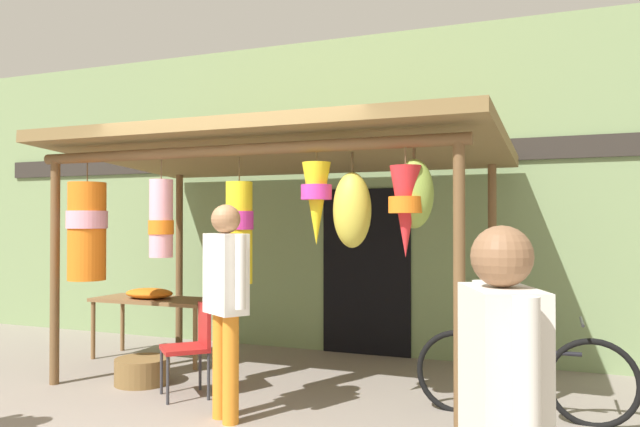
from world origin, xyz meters
The scene contains 10 objects.
ground_plane centered at (0.00, 0.00, 0.00)m, with size 30.00×30.00×0.00m, color gray.
shop_facade centered at (0.00, 2.71, 1.93)m, with size 11.83×0.29×3.87m.
market_stall_canopy centered at (-0.08, 0.93, 2.14)m, with size 4.45×2.60×2.49m.
display_table centered at (-1.80, 1.40, 0.63)m, with size 1.50×0.61×0.71m.
flower_heap_on_table centered at (-1.86, 1.35, 0.77)m, with size 0.59×0.41×0.12m.
folding_chair centered at (-0.54, 0.26, 0.50)m, with size 0.57×0.57×0.84m.
wicker_basket_by_table centered at (-1.25, 0.45, 0.13)m, with size 0.53×0.53×0.25m, color brown.
parked_bicycle centered at (2.31, 0.72, 0.35)m, with size 1.75×0.44×0.92m.
vendor_in_orange centered at (2.46, -2.38, 0.93)m, with size 0.35×0.56×1.58m.
customer_foreground centered at (0.10, -0.24, 1.03)m, with size 0.51×0.40×1.74m.
Camera 1 is at (2.69, -4.60, 1.59)m, focal length 34.96 mm.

